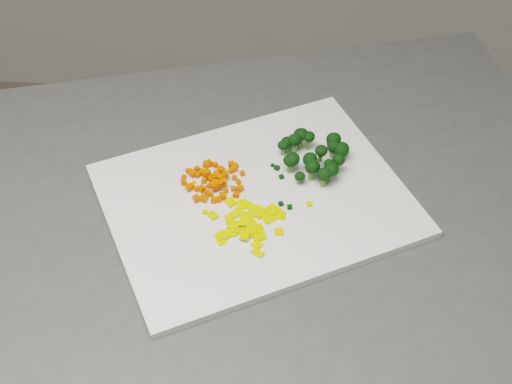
# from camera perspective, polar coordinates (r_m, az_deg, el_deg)

# --- Properties ---
(counter_block) EXTENTS (1.11, 0.90, 0.90)m
(counter_block) POSITION_cam_1_polar(r_m,az_deg,el_deg) (1.34, -0.67, -14.56)
(counter_block) COLOR #454543
(counter_block) RESTS_ON ground
(cutting_board) EXTENTS (0.49, 0.45, 0.01)m
(cutting_board) POSITION_cam_1_polar(r_m,az_deg,el_deg) (0.97, 0.00, -0.63)
(cutting_board) COLOR white
(cutting_board) RESTS_ON counter_block
(carrot_pile) EXTENTS (0.09, 0.09, 0.02)m
(carrot_pile) POSITION_cam_1_polar(r_m,az_deg,el_deg) (0.98, -3.48, 1.22)
(carrot_pile) COLOR #E54802
(carrot_pile) RESTS_ON cutting_board
(pepper_pile) EXTENTS (0.10, 0.10, 0.01)m
(pepper_pile) POSITION_cam_1_polar(r_m,az_deg,el_deg) (0.93, -0.67, -2.45)
(pepper_pile) COLOR yellow
(pepper_pile) RESTS_ON cutting_board
(broccoli_pile) EXTENTS (0.11, 0.11, 0.05)m
(broccoli_pile) POSITION_cam_1_polar(r_m,az_deg,el_deg) (1.00, 4.17, 3.25)
(broccoli_pile) COLOR black
(broccoli_pile) RESTS_ON cutting_board
(carrot_cube_0) EXTENTS (0.01, 0.01, 0.01)m
(carrot_cube_0) POSITION_cam_1_polar(r_m,az_deg,el_deg) (0.98, -2.42, 0.10)
(carrot_cube_0) COLOR #E54802
(carrot_cube_0) RESTS_ON carrot_pile
(carrot_cube_1) EXTENTS (0.01, 0.01, 0.01)m
(carrot_cube_1) POSITION_cam_1_polar(r_m,az_deg,el_deg) (1.00, -2.47, 1.39)
(carrot_cube_1) COLOR #E54802
(carrot_cube_1) RESTS_ON carrot_pile
(carrot_cube_2) EXTENTS (0.01, 0.01, 0.01)m
(carrot_cube_2) POSITION_cam_1_polar(r_m,az_deg,el_deg) (1.00, -2.82, 1.77)
(carrot_cube_2) COLOR #E54802
(carrot_cube_2) RESTS_ON carrot_pile
(carrot_cube_3) EXTENTS (0.01, 0.01, 0.01)m
(carrot_cube_3) POSITION_cam_1_polar(r_m,az_deg,el_deg) (0.99, -3.95, 1.54)
(carrot_cube_3) COLOR #E54802
(carrot_cube_3) RESTS_ON carrot_pile
(carrot_cube_4) EXTENTS (0.01, 0.01, 0.01)m
(carrot_cube_4) POSITION_cam_1_polar(r_m,az_deg,el_deg) (0.97, -3.67, -0.16)
(carrot_cube_4) COLOR #E54802
(carrot_cube_4) RESTS_ON carrot_pile
(carrot_cube_5) EXTENTS (0.01, 0.01, 0.01)m
(carrot_cube_5) POSITION_cam_1_polar(r_m,az_deg,el_deg) (1.01, -5.48, 1.72)
(carrot_cube_5) COLOR #E54802
(carrot_cube_5) RESTS_ON carrot_pile
(carrot_cube_6) EXTENTS (0.01, 0.01, 0.01)m
(carrot_cube_6) POSITION_cam_1_polar(r_m,az_deg,el_deg) (1.01, -4.02, 2.21)
(carrot_cube_6) COLOR #E54802
(carrot_cube_6) RESTS_ON carrot_pile
(carrot_cube_7) EXTENTS (0.01, 0.01, 0.01)m
(carrot_cube_7) POSITION_cam_1_polar(r_m,az_deg,el_deg) (0.99, -1.74, 1.14)
(carrot_cube_7) COLOR #E54802
(carrot_cube_7) RESTS_ON carrot_pile
(carrot_cube_8) EXTENTS (0.01, 0.01, 0.01)m
(carrot_cube_8) POSITION_cam_1_polar(r_m,az_deg,el_deg) (1.01, -2.00, 2.18)
(carrot_cube_8) COLOR #E54802
(carrot_cube_8) RESTS_ON carrot_pile
(carrot_cube_9) EXTENTS (0.01, 0.01, 0.01)m
(carrot_cube_9) POSITION_cam_1_polar(r_m,az_deg,el_deg) (0.98, -3.81, 0.49)
(carrot_cube_9) COLOR #E54802
(carrot_cube_9) RESTS_ON carrot_pile
(carrot_cube_10) EXTENTS (0.01, 0.01, 0.01)m
(carrot_cube_10) POSITION_cam_1_polar(r_m,az_deg,el_deg) (1.00, -5.78, 1.20)
(carrot_cube_10) COLOR #E54802
(carrot_cube_10) RESTS_ON carrot_pile
(carrot_cube_11) EXTENTS (0.01, 0.01, 0.01)m
(carrot_cube_11) POSITION_cam_1_polar(r_m,az_deg,el_deg) (1.01, -3.57, 2.21)
(carrot_cube_11) COLOR #E54802
(carrot_cube_11) RESTS_ON carrot_pile
(carrot_cube_12) EXTENTS (0.01, 0.01, 0.01)m
(carrot_cube_12) POSITION_cam_1_polar(r_m,az_deg,el_deg) (0.98, -3.34, 0.85)
(carrot_cube_12) COLOR #E54802
(carrot_cube_12) RESTS_ON carrot_pile
(carrot_cube_13) EXTENTS (0.01, 0.01, 0.01)m
(carrot_cube_13) POSITION_cam_1_polar(r_m,az_deg,el_deg) (0.97, -2.79, -0.42)
(carrot_cube_13) COLOR #E54802
(carrot_cube_13) RESTS_ON carrot_pile
(carrot_cube_14) EXTENTS (0.01, 0.01, 0.01)m
(carrot_cube_14) POSITION_cam_1_polar(r_m,az_deg,el_deg) (0.97, -3.32, 0.45)
(carrot_cube_14) COLOR #E54802
(carrot_cube_14) RESTS_ON carrot_pile
(carrot_cube_15) EXTENTS (0.01, 0.01, 0.01)m
(carrot_cube_15) POSITION_cam_1_polar(r_m,az_deg,el_deg) (0.97, -1.62, -0.23)
(carrot_cube_15) COLOR #E54802
(carrot_cube_15) RESTS_ON carrot_pile
(carrot_cube_16) EXTENTS (0.01, 0.01, 0.01)m
(carrot_cube_16) POSITION_cam_1_polar(r_m,az_deg,el_deg) (1.00, -3.12, 1.57)
(carrot_cube_16) COLOR #E54802
(carrot_cube_16) RESTS_ON carrot_pile
(carrot_cube_17) EXTENTS (0.01, 0.01, 0.01)m
(carrot_cube_17) POSITION_cam_1_polar(r_m,az_deg,el_deg) (0.98, -4.77, 0.24)
(carrot_cube_17) COLOR #E54802
(carrot_cube_17) RESTS_ON carrot_pile
(carrot_cube_18) EXTENTS (0.01, 0.01, 0.01)m
(carrot_cube_18) POSITION_cam_1_polar(r_m,az_deg,el_deg) (0.97, -1.55, -0.28)
(carrot_cube_18) COLOR #E54802
(carrot_cube_18) RESTS_ON carrot_pile
(carrot_cube_19) EXTENTS (0.01, 0.01, 0.01)m
(carrot_cube_19) POSITION_cam_1_polar(r_m,az_deg,el_deg) (0.98, -3.58, 1.04)
(carrot_cube_19) COLOR #E54802
(carrot_cube_19) RESTS_ON carrot_pile
(carrot_cube_20) EXTENTS (0.01, 0.01, 0.01)m
(carrot_cube_20) POSITION_cam_1_polar(r_m,az_deg,el_deg) (0.99, -1.43, 0.81)
(carrot_cube_20) COLOR #E54802
(carrot_cube_20) RESTS_ON carrot_pile
(carrot_cube_21) EXTENTS (0.01, 0.01, 0.01)m
(carrot_cube_21) POSITION_cam_1_polar(r_m,az_deg,el_deg) (0.98, -1.85, 0.26)
(carrot_cube_21) COLOR #E54802
(carrot_cube_21) RESTS_ON carrot_pile
(carrot_cube_22) EXTENTS (0.01, 0.01, 0.01)m
(carrot_cube_22) POSITION_cam_1_polar(r_m,az_deg,el_deg) (0.97, -2.97, 0.67)
(carrot_cube_22) COLOR #E54802
(carrot_cube_22) RESTS_ON carrot_pile
(carrot_cube_23) EXTENTS (0.01, 0.01, 0.01)m
(carrot_cube_23) POSITION_cam_1_polar(r_m,az_deg,el_deg) (0.98, -5.18, 0.49)
(carrot_cube_23) COLOR #E54802
(carrot_cube_23) RESTS_ON carrot_pile
(carrot_cube_24) EXTENTS (0.01, 0.01, 0.01)m
(carrot_cube_24) POSITION_cam_1_polar(r_m,az_deg,el_deg) (0.98, -4.35, 0.24)
(carrot_cube_24) COLOR #E54802
(carrot_cube_24) RESTS_ON carrot_pile
(carrot_cube_25) EXTENTS (0.01, 0.01, 0.01)m
(carrot_cube_25) POSITION_cam_1_polar(r_m,az_deg,el_deg) (0.97, -3.38, 0.42)
(carrot_cube_25) COLOR #E54802
(carrot_cube_25) RESTS_ON carrot_pile
(carrot_cube_26) EXTENTS (0.01, 0.01, 0.01)m
(carrot_cube_26) POSITION_cam_1_polar(r_m,az_deg,el_deg) (0.99, -5.80, 0.78)
(carrot_cube_26) COLOR #E54802
(carrot_cube_26) RESTS_ON carrot_pile
(carrot_cube_27) EXTENTS (0.01, 0.01, 0.01)m
(carrot_cube_27) POSITION_cam_1_polar(r_m,az_deg,el_deg) (1.00, -1.79, 1.84)
(carrot_cube_27) COLOR #E54802
(carrot_cube_27) RESTS_ON carrot_pile
(carrot_cube_28) EXTENTS (0.01, 0.01, 0.01)m
(carrot_cube_28) POSITION_cam_1_polar(r_m,az_deg,el_deg) (1.00, -4.71, 1.35)
(carrot_cube_28) COLOR #E54802
(carrot_cube_28) RESTS_ON carrot_pile
(carrot_cube_29) EXTENTS (0.01, 0.01, 0.01)m
(carrot_cube_29) POSITION_cam_1_polar(r_m,az_deg,el_deg) (1.00, -2.00, 1.72)
(carrot_cube_29) COLOR #E54802
(carrot_cube_29) RESTS_ON carrot_pile
(carrot_cube_30) EXTENTS (0.01, 0.01, 0.01)m
(carrot_cube_30) POSITION_cam_1_polar(r_m,az_deg,el_deg) (1.00, -5.08, 1.43)
(carrot_cube_30) COLOR #E54802
(carrot_cube_30) RESTS_ON carrot_pile
(carrot_cube_31) EXTENTS (0.01, 0.01, 0.01)m
(carrot_cube_31) POSITION_cam_1_polar(r_m,az_deg,el_deg) (0.99, -2.43, 1.45)
(carrot_cube_31) COLOR #E54802
(carrot_cube_31) RESTS_ON carrot_pile
(carrot_cube_32) EXTENTS (0.01, 0.01, 0.01)m
(carrot_cube_32) POSITION_cam_1_polar(r_m,az_deg,el_deg) (0.99, -4.00, 1.12)
(carrot_cube_32) COLOR #E54802
(carrot_cube_32) RESTS_ON carrot_pile
(carrot_cube_33) EXTENTS (0.01, 0.01, 0.01)m
(carrot_cube_33) POSITION_cam_1_polar(r_m,az_deg,el_deg) (1.01, -5.34, 1.64)
(carrot_cube_33) COLOR #E54802
(carrot_cube_33) RESTS_ON carrot_pile
(carrot_cube_34) EXTENTS (0.01, 0.01, 0.01)m
(carrot_cube_34) POSITION_cam_1_polar(r_m,az_deg,el_deg) (0.97, -2.68, -0.35)
(carrot_cube_34) COLOR #E54802
(carrot_cube_34) RESTS_ON carrot_pile
(carrot_cube_35) EXTENTS (0.01, 0.01, 0.01)m
(carrot_cube_35) POSITION_cam_1_polar(r_m,az_deg,el_deg) (0.99, -3.52, 0.72)
(carrot_cube_35) COLOR #E54802
(carrot_cube_35) RESTS_ON carrot_pile
(carrot_cube_36) EXTENTS (0.01, 0.01, 0.01)m
(carrot_cube_36) POSITION_cam_1_polar(r_m,az_deg,el_deg) (1.01, -1.71, 2.07)
(carrot_cube_36) COLOR #E54802
(carrot_cube_36) RESTS_ON carrot_pile
(carrot_cube_37) EXTENTS (0.01, 0.01, 0.01)m
(carrot_cube_37) POSITION_cam_1_polar(r_m,az_deg,el_deg) (1.00, -1.11, 1.49)
(carrot_cube_37) COLOR #E54802
(carrot_cube_37) RESTS_ON carrot_pile
(carrot_cube_38) EXTENTS (0.01, 0.01, 0.01)m
(carrot_cube_38) POSITION_cam_1_polar(r_m,az_deg,el_deg) (0.98, -3.31, 1.20)
(carrot_cube_38) COLOR #E54802
(carrot_cube_38) RESTS_ON carrot_pile
(carrot_cube_39) EXTENTS (0.01, 0.01, 0.01)m
(carrot_cube_39) POSITION_cam_1_polar(r_m,az_deg,el_deg) (0.98, -3.07, 0.32)
(carrot_cube_39) COLOR #E54802
(carrot_cube_39) RESTS_ON carrot_pile
(carrot_cube_40) EXTENTS (0.01, 0.01, 0.01)m
(carrot_cube_40) POSITION_cam_1_polar(r_m,az_deg,el_deg) (0.98, -3.96, 0.00)
(carrot_cube_40) COLOR #E54802
(carrot_cube_40) RESTS_ON carrot_pile
(carrot_cube_41) EXTENTS (0.01, 0.01, 0.01)m
(carrot_cube_41) POSITION_cam_1_polar(r_m,az_deg,el_deg) (1.01, -4.75, 1.85)
(carrot_cube_41) COLOR #E54802
(carrot_cube_41) RESTS_ON carrot_pile
(carrot_cube_42) EXTENTS (0.01, 0.01, 0.01)m
(carrot_cube_42) POSITION_cam_1_polar(r_m,az_deg,el_deg) (1.00, -4.34, 1.57)
(carrot_cube_42) COLOR #E54802
(carrot_cube_42) RESTS_ON carrot_pile
(carrot_cube_43) EXTENTS (0.01, 0.01, 0.01)m
(carrot_cube_43) POSITION_cam_1_polar(r_m,az_deg,el_deg) (0.99, -2.46, 1.52)
(carrot_cube_43) COLOR #E54802
(carrot_cube_43) RESTS_ON carrot_pile
(carrot_cube_44) EXTENTS (0.01, 0.01, 0.01)m
(carrot_cube_44) POSITION_cam_1_polar(r_m,az_deg,el_deg) (0.96, -3.40, -0.66)
(carrot_cube_44) COLOR #E54802
(carrot_cube_44) RESTS_ON carrot_pile
(carrot_cube_45) EXTENTS (0.01, 0.01, 0.01)m
(carrot_cube_45) POSITION_cam_1_polar(r_m,az_deg,el_deg) (0.98, -5.38, 0.33)
(carrot_cube_45) COLOR #E54802
(carrot_cube_45) RESTS_ON carrot_pile
(carrot_cube_46) EXTENTS (0.01, 0.01, 0.01)m
(carrot_cube_46) POSITION_cam_1_polar(r_m,az_deg,el_deg) (0.97, -4.78, -0.54)
(carrot_cube_46) COLOR #E54802
(carrot_cube_46) RESTS_ON carrot_pile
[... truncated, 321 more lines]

